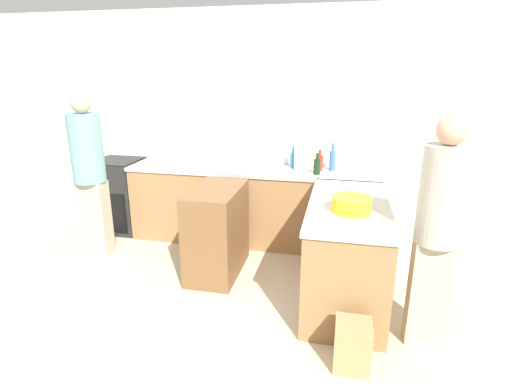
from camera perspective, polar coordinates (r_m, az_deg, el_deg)
The scene contains 15 objects.
ground_plane at distance 3.35m, azimuth -8.70°, elevation -20.19°, with size 14.00×14.00×0.00m, color beige.
wall_back at distance 4.92m, azimuth 0.24°, elevation 9.33°, with size 8.00×0.06×2.70m.
counter_back at distance 4.80m, azimuth -0.62°, elevation -1.84°, with size 2.92×0.64×0.91m.
counter_peninsula at distance 3.72m, azimuth 12.71°, elevation -8.18°, with size 0.69×1.52×0.91m.
range_oven at distance 5.46m, azimuth -18.90°, elevation -0.39°, with size 0.59×0.60×0.92m.
island_table at distance 4.08m, azimuth -5.60°, elevation -5.59°, with size 0.46×0.84×0.90m.
mixing_bowl at distance 3.32m, azimuth 13.48°, elevation -1.73°, with size 0.32×0.32×0.13m.
wine_bottle_dark at distance 4.44m, azimuth 8.71°, elevation 3.70°, with size 0.07×0.07×0.24m.
dish_soap_bottle at distance 4.70m, azimuth 5.29°, elevation 4.66°, with size 0.07×0.07×0.25m.
hot_sauce_bottle at distance 4.61m, azimuth 9.06°, elevation 4.22°, with size 0.07×0.07×0.24m.
water_bottle_blue at distance 4.63m, azimuth 10.88°, elevation 4.55°, with size 0.07×0.07×0.31m.
vinegar_bottle_clear at distance 4.62m, azimuth 5.94°, elevation 4.72°, with size 0.08×0.08×0.31m.
person_by_range at distance 4.66m, azimuth -22.71°, elevation 2.79°, with size 0.34×0.34×1.78m.
person_at_peninsula at distance 3.12m, azimuth 24.54°, elevation -4.56°, with size 0.31×0.31×1.73m.
paper_bag at distance 3.05m, azimuth 13.61°, elevation -20.49°, with size 0.25×0.23×0.36m.
Camera 1 is at (1.03, -2.46, 2.02)m, focal length 28.00 mm.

